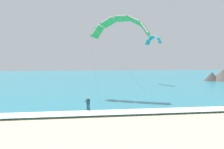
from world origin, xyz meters
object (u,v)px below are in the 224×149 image
Objects in this scene: kitesurfer at (88,103)px; kite_primary at (121,25)px; kite_distant at (154,39)px; surfboard at (88,111)px.

kite_primary is (5.62, 9.32, 10.13)m from kitesurfer.
kite_primary is 2.04× the size of kite_distant.
surfboard is at bearing -71.10° from kitesurfer.
surfboard is 0.26× the size of kite_distant.
surfboard is at bearing -119.96° from kite_distant.
kite_distant reaches higher than kitesurfer.
surfboard is 0.12× the size of kite_primary.
kitesurfer is 0.29× the size of kite_distant.
kite_distant reaches higher than surfboard.
kite_primary is at bearing 58.97° from surfboard.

